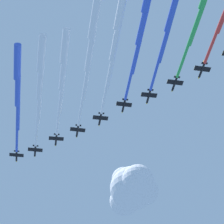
# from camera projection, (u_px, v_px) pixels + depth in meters

# --- Properties ---
(jet_lead) EXTENTS (80.27, 19.65, 3.76)m
(jet_lead) POSITION_uv_depth(u_px,v_px,m) (17.00, 89.00, 197.47)
(jet_lead) COLOR black
(jet_port_inner) EXTENTS (79.64, 18.78, 3.78)m
(jet_port_inner) POSITION_uv_depth(u_px,v_px,m) (40.00, 81.00, 190.28)
(jet_port_inner) COLOR black
(jet_starboard_inner) EXTENTS (74.12, 18.61, 3.82)m
(jet_starboard_inner) POSITION_uv_depth(u_px,v_px,m) (63.00, 73.00, 188.57)
(jet_starboard_inner) COLOR black
(jet_port_mid) EXTENTS (82.73, 19.41, 3.73)m
(jet_port_mid) POSITION_uv_depth(u_px,v_px,m) (90.00, 51.00, 179.48)
(jet_port_mid) COLOR black
(jet_starboard_mid) EXTENTS (77.50, 18.94, 3.80)m
(jet_starboard_mid) POSITION_uv_depth(u_px,v_px,m) (115.00, 41.00, 177.49)
(jet_starboard_mid) COLOR black
(jet_port_outer) EXTENTS (76.97, 19.20, 3.71)m
(jet_port_outer) POSITION_uv_depth(u_px,v_px,m) (142.00, 25.00, 174.50)
(jet_port_outer) COLOR black
(jet_starboard_outer) EXTENTS (77.46, 19.25, 3.83)m
(jet_starboard_outer) POSITION_uv_depth(u_px,v_px,m) (172.00, 10.00, 167.80)
(jet_starboard_outer) COLOR black
(cloud_puff) EXTENTS (42.29, 29.86, 28.75)m
(cloud_puff) POSITION_uv_depth(u_px,v_px,m) (133.00, 189.00, 221.27)
(cloud_puff) COLOR white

